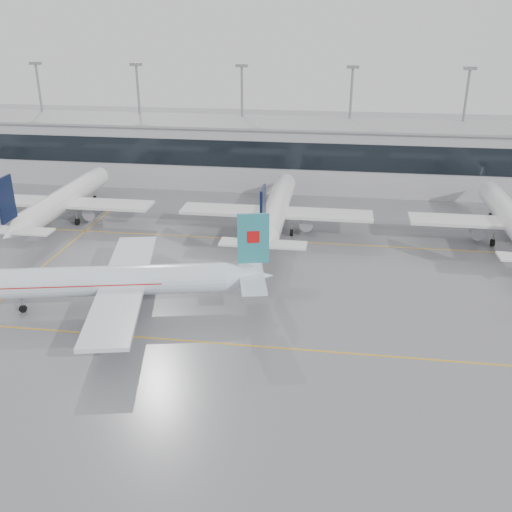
# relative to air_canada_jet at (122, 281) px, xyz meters

# --- Properties ---
(ground) EXTENTS (320.00, 320.00, 0.00)m
(ground) POSITION_rel_air_canada_jet_xyz_m (14.63, -5.89, -3.57)
(ground) COLOR slate
(ground) RESTS_ON ground
(taxi_line_main) EXTENTS (120.00, 0.25, 0.01)m
(taxi_line_main) POSITION_rel_air_canada_jet_xyz_m (14.63, -5.89, -3.57)
(taxi_line_main) COLOR gold
(taxi_line_main) RESTS_ON ground
(taxi_line_north) EXTENTS (120.00, 0.25, 0.01)m
(taxi_line_north) POSITION_rel_air_canada_jet_xyz_m (14.63, 24.11, -3.57)
(taxi_line_north) COLOR gold
(taxi_line_north) RESTS_ON ground
(taxi_line_cross) EXTENTS (0.25, 60.00, 0.01)m
(taxi_line_cross) POSITION_rel_air_canada_jet_xyz_m (-15.37, 9.11, -3.57)
(taxi_line_cross) COLOR gold
(taxi_line_cross) RESTS_ON ground
(terminal) EXTENTS (180.00, 15.00, 12.00)m
(terminal) POSITION_rel_air_canada_jet_xyz_m (14.63, 56.11, 2.43)
(terminal) COLOR #A5A5A9
(terminal) RESTS_ON ground
(terminal_glass) EXTENTS (180.00, 0.20, 5.00)m
(terminal_glass) POSITION_rel_air_canada_jet_xyz_m (14.63, 48.56, 3.93)
(terminal_glass) COLOR black
(terminal_glass) RESTS_ON ground
(terminal_roof) EXTENTS (182.00, 16.00, 0.40)m
(terminal_roof) POSITION_rel_air_canada_jet_xyz_m (14.63, 56.11, 8.63)
(terminal_roof) COLOR gray
(terminal_roof) RESTS_ON ground
(light_masts) EXTENTS (156.40, 1.00, 22.60)m
(light_masts) POSITION_rel_air_canada_jet_xyz_m (14.63, 62.11, 9.77)
(light_masts) COLOR gray
(light_masts) RESTS_ON ground
(air_canada_jet) EXTENTS (35.84, 28.94, 11.28)m
(air_canada_jet) POSITION_rel_air_canada_jet_xyz_m (0.00, 0.00, 0.00)
(air_canada_jet) COLOR silver
(air_canada_jet) RESTS_ON ground
(parked_jet_b) EXTENTS (29.64, 36.96, 11.72)m
(parked_jet_b) POSITION_rel_air_canada_jet_xyz_m (-20.37, 27.80, 0.14)
(parked_jet_b) COLOR white
(parked_jet_b) RESTS_ON ground
(parked_jet_c) EXTENTS (29.64, 36.96, 11.72)m
(parked_jet_c) POSITION_rel_air_canada_jet_xyz_m (14.63, 27.80, 0.14)
(parked_jet_c) COLOR white
(parked_jet_c) RESTS_ON ground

